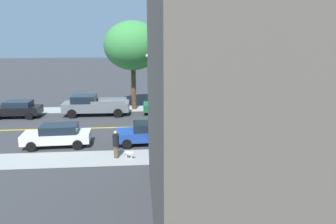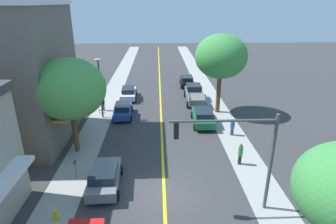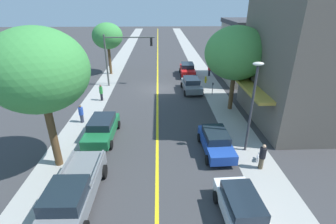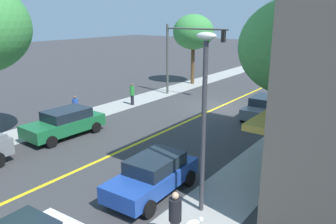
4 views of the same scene
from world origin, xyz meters
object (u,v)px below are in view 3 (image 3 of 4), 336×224
Objects in this scene: street_tree_right_corner at (107,36)px; pedestrian_black_shirt at (262,156)px; green_sedan_right_curb at (102,128)px; blue_sedan_left_curb at (216,141)px; fire_hydrant at (206,80)px; grey_sedan_left_curb at (191,84)px; street_tree_left_far at (39,71)px; street_lamp at (253,99)px; small_dog at (259,156)px; traffic_light_mast at (122,51)px; street_tree_left_near at (236,53)px; red_sedan_left_curb at (187,69)px; parking_meter at (213,87)px; pedestrian_red_shirt at (209,69)px; white_sedan_left_curb at (243,211)px; pedestrian_blue_shirt at (81,114)px; pedestrian_green_shirt at (101,92)px; grey_pickup_truck at (74,192)px.

street_tree_right_corner is 25.68m from pedestrian_black_shirt.
blue_sedan_left_curb is at bearing 76.98° from green_sedan_right_curb.
street_tree_right_corner is at bearing -19.65° from fire_hydrant.
grey_sedan_left_curb is (-10.42, 7.52, -4.31)m from street_tree_right_corner.
green_sedan_right_curb is (-2.12, -3.25, -5.33)m from street_tree_left_far.
blue_sedan_left_curb is at bearing 1.78° from street_lamp.
street_lamp is (-0.12, 15.17, 3.47)m from fire_hydrant.
pedestrian_black_shirt is 2.78× the size of small_dog.
fire_hydrant is 16.59m from green_sedan_right_curb.
grey_sedan_left_curb is at bearing -16.50° from traffic_light_mast.
street_tree_left_near reaches higher than red_sedan_left_curb.
traffic_light_mast reaches higher than red_sedan_left_curb.
parking_meter reaches higher than small_dog.
street_tree_left_far is 24.03m from pedestrian_red_shirt.
white_sedan_left_curb is 7.20× the size of small_dog.
street_lamp is 10.99m from green_sedan_right_curb.
pedestrian_blue_shirt is at bearing 10.17° from street_tree_left_near.
pedestrian_black_shirt is 20.22m from pedestrian_red_shirt.
red_sedan_left_curb is 0.96× the size of green_sedan_right_curb.
street_tree_right_corner is 13.56m from grey_sedan_left_curb.
pedestrian_blue_shirt is (12.90, -6.79, -0.09)m from pedestrian_black_shirt.
red_sedan_left_curb is 2.98m from pedestrian_red_shirt.
street_lamp is at bearing 83.45° from street_tree_left_near.
street_tree_left_far is 5.39× the size of pedestrian_blue_shirt.
pedestrian_green_shirt is (9.76, -15.77, 0.12)m from white_sedan_left_curb.
parking_meter is at bearing -6.88° from pedestrian_red_shirt.
fire_hydrant is 13.05m from pedestrian_green_shirt.
pedestrian_black_shirt reaches higher than grey_sedan_left_curb.
grey_sedan_left_curb is (-10.16, -13.29, -5.34)m from street_tree_left_far.
grey_pickup_truck is at bearing 62.88° from fire_hydrant.
street_tree_right_corner is 15.87m from parking_meter.
white_sedan_left_curb is 2.83× the size of pedestrian_blue_shirt.
pedestrian_red_shirt is (-13.61, 1.52, -4.18)m from street_tree_right_corner.
street_tree_left_far reaches higher than pedestrian_blue_shirt.
fire_hydrant is 1.32× the size of small_dog.
parking_meter is 0.29× the size of green_sedan_right_curb.
red_sedan_left_curb is at bearing -75.63° from street_tree_left_near.
grey_pickup_truck is at bearing 120.85° from street_tree_left_far.
small_dog is at bearing 110.49° from street_lamp.
street_tree_left_near reaches higher than pedestrian_blue_shirt.
street_tree_left_near is at bearing -33.67° from traffic_light_mast.
blue_sedan_left_curb is at bearing 177.36° from white_sedan_left_curb.
fire_hydrant is at bearing 3.82° from traffic_light_mast.
pedestrian_green_shirt is at bearing -136.87° from blue_sedan_left_curb.
street_tree_left_far is at bearing -117.97° from white_sedan_left_curb.
grey_pickup_truck is 9.74m from pedestrian_blue_shirt.
grey_pickup_truck is (11.13, 11.87, -4.36)m from street_tree_left_near.
grey_sedan_left_curb reaches higher than fire_hydrant.
street_tree_left_far is at bearing -37.43° from pedestrian_black_shirt.
grey_pickup_truck is 3.79× the size of pedestrian_blue_shirt.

